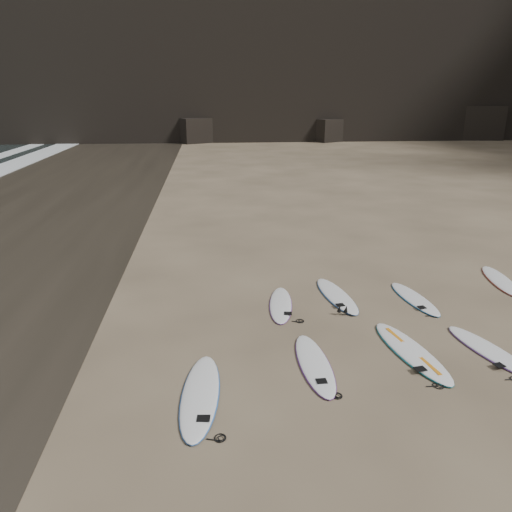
{
  "coord_description": "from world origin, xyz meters",
  "views": [
    {
      "loc": [
        -4.41,
        -8.78,
        5.12
      ],
      "look_at": [
        -3.38,
        2.07,
        1.5
      ],
      "focal_mm": 35.0,
      "sensor_mm": 36.0,
      "label": 1
    }
  ],
  "objects_px": {
    "surfboard_8": "(500,280)",
    "surfboard_2": "(411,351)",
    "surfboard_5": "(281,304)",
    "surfboard_6": "(337,295)",
    "surfboard_1": "(315,364)",
    "surfboard_7": "(414,298)",
    "surfboard_3": "(489,350)",
    "surfboard_0": "(200,394)"
  },
  "relations": [
    {
      "from": "surfboard_2",
      "to": "surfboard_6",
      "type": "xyz_separation_m",
      "value": [
        -0.8,
        3.04,
        -0.0
      ]
    },
    {
      "from": "surfboard_0",
      "to": "surfboard_1",
      "type": "bearing_deg",
      "value": 25.51
    },
    {
      "from": "surfboard_5",
      "to": "surfboard_8",
      "type": "xyz_separation_m",
      "value": [
        6.41,
        1.05,
        0.0
      ]
    },
    {
      "from": "surfboard_6",
      "to": "surfboard_8",
      "type": "distance_m",
      "value": 4.91
    },
    {
      "from": "surfboard_3",
      "to": "surfboard_7",
      "type": "relative_size",
      "value": 1.04
    },
    {
      "from": "surfboard_6",
      "to": "surfboard_8",
      "type": "xyz_separation_m",
      "value": [
        4.87,
        0.63,
        -0.0
      ]
    },
    {
      "from": "surfboard_7",
      "to": "surfboard_5",
      "type": "bearing_deg",
      "value": 173.82
    },
    {
      "from": "surfboard_3",
      "to": "surfboard_6",
      "type": "distance_m",
      "value": 3.96
    },
    {
      "from": "surfboard_3",
      "to": "surfboard_6",
      "type": "height_order",
      "value": "surfboard_6"
    },
    {
      "from": "surfboard_0",
      "to": "surfboard_3",
      "type": "relative_size",
      "value": 1.13
    },
    {
      "from": "surfboard_8",
      "to": "surfboard_5",
      "type": "bearing_deg",
      "value": -160.53
    },
    {
      "from": "surfboard_2",
      "to": "surfboard_5",
      "type": "relative_size",
      "value": 1.2
    },
    {
      "from": "surfboard_1",
      "to": "surfboard_2",
      "type": "xyz_separation_m",
      "value": [
        2.08,
        0.29,
        0.01
      ]
    },
    {
      "from": "surfboard_0",
      "to": "surfboard_3",
      "type": "bearing_deg",
      "value": 14.63
    },
    {
      "from": "surfboard_5",
      "to": "surfboard_6",
      "type": "distance_m",
      "value": 1.59
    },
    {
      "from": "surfboard_3",
      "to": "surfboard_8",
      "type": "relative_size",
      "value": 0.98
    },
    {
      "from": "surfboard_2",
      "to": "surfboard_5",
      "type": "xyz_separation_m",
      "value": [
        -2.33,
        2.62,
        -0.01
      ]
    },
    {
      "from": "surfboard_0",
      "to": "surfboard_2",
      "type": "distance_m",
      "value": 4.44
    },
    {
      "from": "surfboard_0",
      "to": "surfboard_5",
      "type": "height_order",
      "value": "surfboard_0"
    },
    {
      "from": "surfboard_1",
      "to": "surfboard_3",
      "type": "distance_m",
      "value": 3.7
    },
    {
      "from": "surfboard_1",
      "to": "surfboard_7",
      "type": "bearing_deg",
      "value": 41.41
    },
    {
      "from": "surfboard_0",
      "to": "surfboard_8",
      "type": "xyz_separation_m",
      "value": [
        8.37,
        4.8,
        -0.0
      ]
    },
    {
      "from": "surfboard_0",
      "to": "surfboard_2",
      "type": "relative_size",
      "value": 0.99
    },
    {
      "from": "surfboard_3",
      "to": "surfboard_1",
      "type": "bearing_deg",
      "value": 168.67
    },
    {
      "from": "surfboard_7",
      "to": "surfboard_1",
      "type": "bearing_deg",
      "value": -144.52
    },
    {
      "from": "surfboard_3",
      "to": "surfboard_5",
      "type": "bearing_deg",
      "value": 131.24
    },
    {
      "from": "surfboard_7",
      "to": "surfboard_8",
      "type": "height_order",
      "value": "surfboard_8"
    },
    {
      "from": "surfboard_0",
      "to": "surfboard_8",
      "type": "distance_m",
      "value": 9.65
    },
    {
      "from": "surfboard_1",
      "to": "surfboard_7",
      "type": "height_order",
      "value": "surfboard_1"
    },
    {
      "from": "surfboard_6",
      "to": "surfboard_7",
      "type": "xyz_separation_m",
      "value": [
        1.95,
        -0.38,
        -0.0
      ]
    },
    {
      "from": "surfboard_6",
      "to": "surfboard_8",
      "type": "bearing_deg",
      "value": 0.27
    },
    {
      "from": "surfboard_3",
      "to": "surfboard_7",
      "type": "height_order",
      "value": "surfboard_3"
    },
    {
      "from": "surfboard_1",
      "to": "surfboard_3",
      "type": "xyz_separation_m",
      "value": [
        3.7,
        0.19,
        -0.0
      ]
    },
    {
      "from": "surfboard_1",
      "to": "surfboard_2",
      "type": "distance_m",
      "value": 2.1
    },
    {
      "from": "surfboard_0",
      "to": "surfboard_6",
      "type": "height_order",
      "value": "surfboard_0"
    },
    {
      "from": "surfboard_5",
      "to": "surfboard_8",
      "type": "relative_size",
      "value": 0.94
    },
    {
      "from": "surfboard_8",
      "to": "surfboard_2",
      "type": "bearing_deg",
      "value": -127.87
    },
    {
      "from": "surfboard_2",
      "to": "surfboard_7",
      "type": "height_order",
      "value": "surfboard_2"
    },
    {
      "from": "surfboard_6",
      "to": "surfboard_0",
      "type": "bearing_deg",
      "value": -137.12
    },
    {
      "from": "surfboard_6",
      "to": "surfboard_5",
      "type": "bearing_deg",
      "value": -171.75
    },
    {
      "from": "surfboard_7",
      "to": "surfboard_8",
      "type": "relative_size",
      "value": 0.94
    },
    {
      "from": "surfboard_1",
      "to": "surfboard_5",
      "type": "distance_m",
      "value": 2.92
    }
  ]
}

